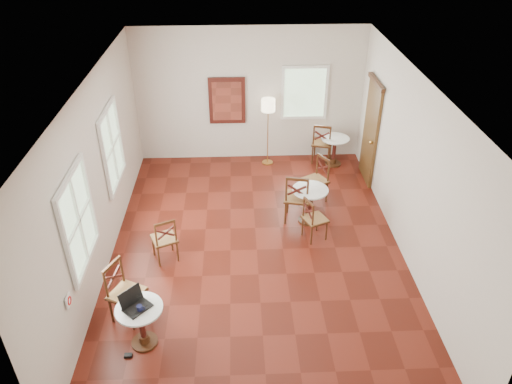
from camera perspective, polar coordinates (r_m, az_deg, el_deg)
The scene contains 17 objects.
ground at distance 8.57m, azimuth 0.09°, elevation -6.75°, with size 7.00×7.00×0.00m, color #5B1A0F.
room_shell at distance 7.77m, azimuth -0.44°, elevation 5.45°, with size 5.02×7.02×3.01m.
cafe_table_near at distance 6.95m, azimuth -13.26°, elevation -14.53°, with size 0.63×0.63×0.67m.
cafe_table_mid at distance 9.07m, azimuth 6.26°, elevation -1.11°, with size 0.66×0.66×0.70m.
cafe_table_back at distance 11.10m, azimuth 9.14°, elevation 5.08°, with size 0.63×0.63×0.66m.
chair_near_a at distance 8.25m, azimuth -10.64°, elevation -5.40°, with size 0.52×0.52×0.85m.
chair_near_b at distance 7.32m, azimuth -15.04°, elevation -11.25°, with size 0.59×0.59×0.96m.
chair_mid_a at distance 9.04m, azimuth 4.83°, elevation -0.63°, with size 0.55×0.55×1.01m.
chair_mid_b at distance 8.66m, azimuth 6.80°, elevation -3.14°, with size 0.50×0.50×0.82m.
chair_back_a at distance 11.16m, azimuth 7.72°, elevation 5.73°, with size 0.55×0.55×0.96m.
chair_back_b at distance 9.70m, azimuth 7.02°, elevation 1.43°, with size 0.59×0.59×0.94m.
floor_lamp at distance 10.65m, azimuth 1.43°, elevation 9.61°, with size 0.30×0.30×1.54m.
laptop at distance 6.76m, azimuth -14.00°, elevation -12.48°, with size 0.44×0.44×0.24m.
mouse at distance 6.86m, azimuth -13.80°, elevation -12.20°, with size 0.09×0.05×0.03m, color black.
navy_mug at distance 6.70m, azimuth -13.41°, elevation -13.09°, with size 0.11×0.08×0.09m.
water_glass at distance 6.82m, azimuth -13.53°, elevation -12.01°, with size 0.06×0.06×0.10m, color white.
power_adapter at distance 7.13m, azimuth -14.70°, elevation -17.99°, with size 0.11×0.06×0.04m, color black.
Camera 1 is at (-0.30, -6.68, 5.36)m, focal length 34.24 mm.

